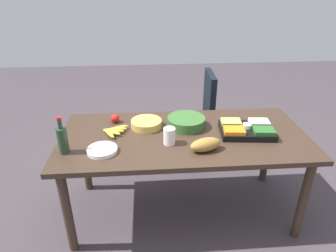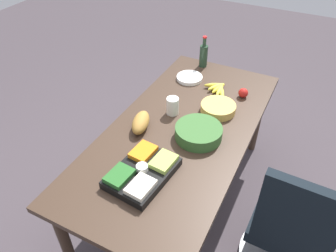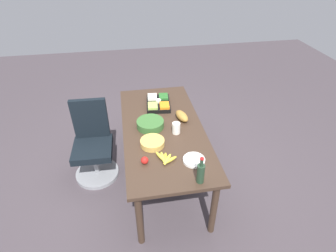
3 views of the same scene
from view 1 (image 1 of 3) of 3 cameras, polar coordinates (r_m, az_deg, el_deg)
ground_plane at (r=2.86m, az=2.65°, el=-15.57°), size 10.00×10.00×0.00m
conference_table at (r=2.44m, az=2.99°, el=-3.40°), size 1.98×0.93×0.78m
office_chair at (r=3.37m, az=4.85°, el=-0.32°), size 0.56×0.56×1.02m
paper_plate_stack at (r=2.22m, az=-12.48°, el=-4.53°), size 0.26×0.26×0.03m
apple_red at (r=2.62m, az=-10.12°, el=1.45°), size 0.09×0.09×0.08m
banana_bunch at (r=2.45m, az=-10.30°, el=-0.89°), size 0.22×0.22×0.04m
bread_loaf at (r=2.18m, az=7.23°, el=-3.55°), size 0.26×0.17×0.10m
mayo_jar at (r=2.24m, az=0.27°, el=-1.93°), size 0.10×0.10×0.13m
veggie_tray at (r=2.48m, az=14.83°, el=-0.65°), size 0.45×0.34×0.09m
chip_bowl at (r=2.51m, az=-4.17°, el=0.46°), size 0.26×0.26×0.06m
salad_bowl at (r=2.51m, az=3.51°, el=0.77°), size 0.39×0.39×0.08m
wine_bottle at (r=2.24m, az=-19.55°, el=-2.43°), size 0.09×0.09×0.28m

